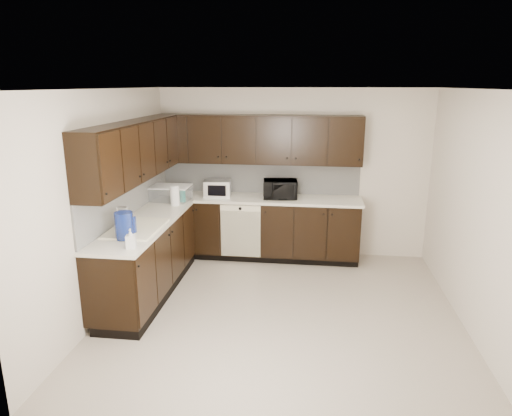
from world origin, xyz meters
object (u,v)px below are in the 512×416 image
Objects in this scene: microwave at (280,189)px; storage_bin at (171,193)px; sink at (136,234)px; blue_pitcher at (124,226)px; toaster_oven at (218,188)px.

microwave reaches higher than storage_bin.
sink is 0.39m from blue_pitcher.
microwave is 1.27× the size of toaster_oven.
blue_pitcher is (-1.52, -2.01, 0.01)m from microwave.
blue_pitcher is at bearing -132.70° from microwave.
sink reaches higher than storage_bin.
toaster_oven reaches higher than storage_bin.
storage_bin is at bearing 81.54° from blue_pitcher.
microwave is at bearing 43.79° from blue_pitcher.
microwave is 2.52m from blue_pitcher.
storage_bin is at bearing -173.88° from microwave.
storage_bin is 1.69m from blue_pitcher.
blue_pitcher is at bearing -89.30° from storage_bin.
storage_bin is at bearing -158.42° from toaster_oven.
microwave reaches higher than toaster_oven.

